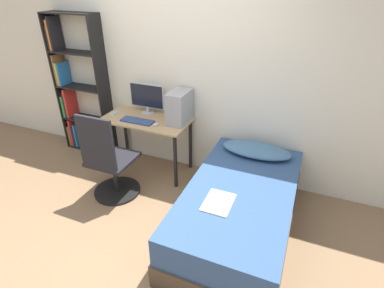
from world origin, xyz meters
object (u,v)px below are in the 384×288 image
object	(u,v)px
keyboard	(137,121)
monitor	(147,97)
pc_tower	(179,107)
bookshelf	(76,91)
office_chair	(110,166)
bed	(239,209)

from	to	relation	value
keyboard	monitor	bearing A→B (deg)	93.84
monitor	pc_tower	size ratio (longest dim) A/B	1.22
pc_tower	bookshelf	bearing A→B (deg)	177.33
office_chair	bed	size ratio (longest dim) A/B	0.57
bed	pc_tower	distance (m)	1.37
monitor	keyboard	distance (m)	0.35
office_chair	pc_tower	world-z (taller)	pc_tower
keyboard	bookshelf	bearing A→B (deg)	166.92
keyboard	pc_tower	xyz separation A→B (m)	(0.48, 0.19, 0.18)
bed	keyboard	world-z (taller)	keyboard
bookshelf	keyboard	size ratio (longest dim) A/B	4.62
office_chair	bookshelf	bearing A→B (deg)	143.09
bed	pc_tower	world-z (taller)	pc_tower
bed	keyboard	size ratio (longest dim) A/B	4.51
pc_tower	keyboard	bearing A→B (deg)	-158.26
bookshelf	keyboard	bearing A→B (deg)	-13.08
keyboard	office_chair	bearing A→B (deg)	-94.82
bed	pc_tower	xyz separation A→B (m)	(-0.96, 0.72, 0.66)
bed	bookshelf	bearing A→B (deg)	162.85
bookshelf	office_chair	bearing A→B (deg)	-36.91
keyboard	pc_tower	distance (m)	0.54
office_chair	keyboard	xyz separation A→B (m)	(0.05, 0.56, 0.33)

